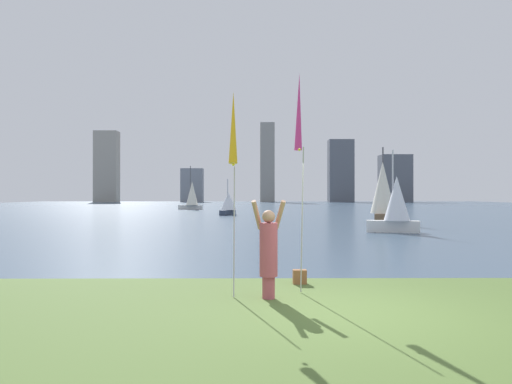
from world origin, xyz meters
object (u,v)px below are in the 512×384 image
Objects in this scene: person at (269,250)px; bag at (300,277)px; kite_flag_left at (233,131)px; sailboat_2 at (228,203)px; sailboat_4 at (396,204)px; kite_flag_right at (299,116)px; sailboat_0 at (192,195)px; sailboat_3 at (383,193)px.

bag is (0.72, 1.38, -0.74)m from person.
sailboat_2 is (-1.94, 34.86, -1.95)m from kite_flag_left.
sailboat_4 reaches higher than person.
kite_flag_right is at bearing -97.29° from bag.
kite_flag_left is 3.57m from bag.
bag is at bearing -115.18° from sailboat_4.
kite_flag_right is at bearing 57.63° from person.
kite_flag_left is 34.97m from sailboat_2.
person reaches higher than bag.
person is 0.48× the size of kite_flag_left.
sailboat_2 is 22.24m from sailboat_4.
sailboat_0 reaches higher than person.
sailboat_0 reaches higher than sailboat_4.
sailboat_0 is 38.33m from sailboat_4.
kite_flag_right is (1.29, 0.99, 0.44)m from kite_flag_left.
kite_flag_left is 16.68m from sailboat_4.
kite_flag_right is at bearing -84.55° from sailboat_2.
kite_flag_right is 3.40m from bag.
sailboat_0 is at bearing 112.95° from sailboat_4.
kite_flag_left is 1.13× the size of sailboat_2.
kite_flag_left is at bearing -142.66° from kite_flag_right.
sailboat_3 is (10.83, -13.13, 0.89)m from sailboat_2.
person is 2.82m from kite_flag_right.
sailboat_2 is (-2.58, 34.71, 0.22)m from person.
sailboat_3 is (7.53, 20.20, 1.86)m from bag.
sailboat_3 reaches higher than kite_flag_left.
sailboat_0 is at bearing 98.36° from kite_flag_left.
sailboat_3 is at bearing -60.16° from sailboat_0.
kite_flag_right is 49.87m from sailboat_0.
sailboat_0 is (-8.65, 49.08, -1.64)m from kite_flag_right.
sailboat_2 is (-3.30, 33.33, 0.96)m from bag.
sailboat_4 is at bearing -67.05° from sailboat_0.
sailboat_3 is (8.25, 21.58, 1.12)m from person.
kite_flag_right is 34.12m from sailboat_2.
sailboat_4 is at bearing -100.65° from sailboat_3.
sailboat_4 is (7.59, 14.77, -1.60)m from kite_flag_left.
sailboat_0 is 1.10× the size of sailboat_3.
person is 1.73m from bag.
kite_flag_right is at bearing -110.13° from sailboat_3.
person is 16.19m from sailboat_4.
sailboat_4 is at bearing 62.82° from kite_flag_left.
kite_flag_left is 0.87× the size of kite_flag_right.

